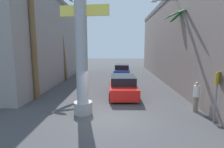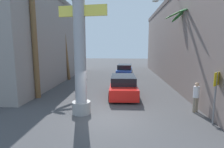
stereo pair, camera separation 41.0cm
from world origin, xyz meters
name	(u,v)px [view 1 (the left image)]	position (x,y,z in m)	size (l,w,h in m)	color
ground_plane	(114,82)	(0.00, 10.00, 0.00)	(83.30, 83.30, 0.00)	#424244
building_left	(36,41)	(-8.83, 10.72, 4.50)	(6.26, 19.21, 8.98)	gray
building_right	(194,40)	(8.83, 10.98, 4.53)	(6.89, 28.44, 9.03)	slate
neon_sign_pole	(81,18)	(-1.54, 0.64, 5.31)	(3.01, 1.04, 10.93)	#9E9EA3
street_lamp	(173,36)	(5.29, 7.09, 4.76)	(2.49, 0.28, 7.97)	#59595E
crossing_sign	(217,90)	(5.24, -0.44, 1.73)	(0.47, 0.47, 2.64)	slate
car_lead	(123,86)	(0.83, 4.77, 0.74)	(2.27, 5.10, 1.56)	black
car_far	(122,71)	(0.98, 14.07, 0.74)	(2.26, 4.72, 1.56)	black
palm_tree_mid_left	(62,25)	(-5.83, 10.88, 6.24)	(3.08, 3.08, 9.55)	brown
palm_tree_near_right	(186,40)	(5.76, 5.21, 4.37)	(3.31, 3.07, 6.79)	brown
palm_tree_near_left	(32,27)	(-5.60, 3.56, 5.21)	(2.51, 2.27, 8.95)	brown
pedestrian_by_sign	(196,94)	(5.07, 1.26, 1.04)	(0.44, 0.44, 1.77)	gray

